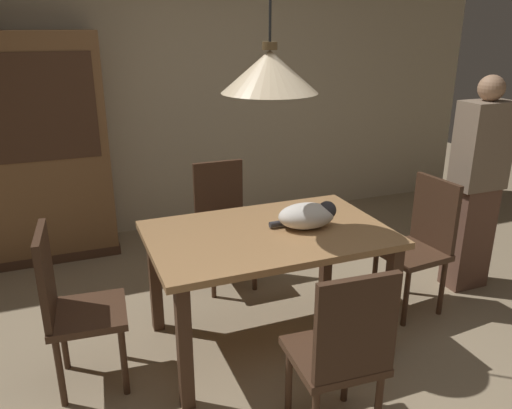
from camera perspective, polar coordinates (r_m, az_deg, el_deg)
The scene contains 11 objects.
ground at distance 3.01m, azimuth 4.83°, elevation -19.55°, with size 10.00×10.00×0.00m, color #998466.
back_wall at distance 4.86m, azimuth -8.88°, elevation 14.18°, with size 6.40×0.10×2.90m, color beige.
dining_table at distance 3.02m, azimuth 1.43°, elevation -4.78°, with size 1.40×0.90×0.75m.
chair_near_front at distance 2.41m, azimuth 9.70°, elevation -15.84°, with size 0.42×0.42×0.93m.
chair_far_back at distance 3.84m, azimuth -3.66°, elevation -1.56°, with size 0.40×0.40×0.93m.
chair_right_side at distance 3.64m, azimuth 18.01°, elevation -3.78°, with size 0.43×0.43×0.93m.
chair_left_side at distance 2.90m, azimuth -20.06°, elevation -10.31°, with size 0.43×0.43×0.93m.
cat_sleeping at distance 3.02m, azimuth 5.86°, elevation -1.22°, with size 0.39×0.26×0.16m.
pendant_lamp at distance 2.76m, azimuth 1.61°, elevation 14.73°, with size 0.52×0.52×1.30m.
hutch_bookcase at distance 4.51m, azimuth -23.32°, elevation 5.14°, with size 1.12×0.45×1.85m.
person_standing at distance 3.99m, azimuth 23.49°, elevation 1.89°, with size 0.36×0.22×1.58m.
Camera 1 is at (-1.07, -2.07, 1.90)m, focal length 35.66 mm.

